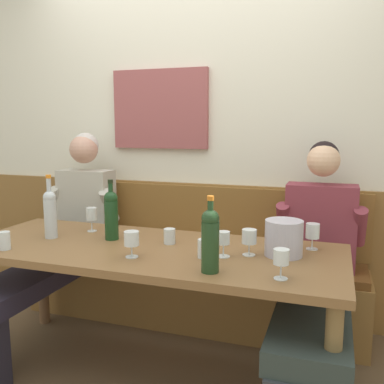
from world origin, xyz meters
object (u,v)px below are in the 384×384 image
wine_bottle_green_tall (111,213)px  water_tumbler_left (5,241)px  wall_bench (190,282)px  ice_bucket (284,238)px  wine_bottle_clear_water (50,212)px  wine_glass_mid_right (91,215)px  water_tumbler_right (170,236)px  person_center_left_seat (317,268)px  wine_bottle_amber_mid (210,239)px  wine_glass_center_rear (223,239)px  person_right_seat (59,237)px  wine_glass_center_front (313,232)px  wine_glass_left_end (132,240)px  water_tumbler_center (203,248)px  dining_table (148,262)px  wine_glass_by_bottle (249,237)px  wine_glass_right_end (281,258)px

wine_bottle_green_tall → water_tumbler_left: wine_bottle_green_tall is taller
wall_bench → ice_bucket: wall_bench is taller
ice_bucket → wine_bottle_clear_water: size_ratio=0.51×
wine_glass_mid_right → water_tumbler_right: size_ratio=1.76×
person_center_left_seat → wine_bottle_amber_mid: person_center_left_seat is taller
person_center_left_seat → wine_glass_center_rear: bearing=-141.8°
person_right_seat → wine_glass_center_front: person_right_seat is taller
ice_bucket → wine_glass_mid_right: size_ratio=1.27×
wine_glass_center_rear → person_center_left_seat: bearing=38.2°
wine_glass_left_end → wine_bottle_clear_water: bearing=163.3°
wall_bench → wine_glass_center_rear: size_ratio=18.35×
person_center_left_seat → water_tumbler_center: size_ratio=13.68×
wine_bottle_green_tall → wine_glass_mid_right: 0.25m
wine_bottle_green_tall → water_tumbler_left: (-0.43, -0.36, -0.10)m
person_right_seat → water_tumbler_right: size_ratio=15.69×
person_right_seat → wine_bottle_green_tall: (0.54, -0.24, 0.25)m
wine_bottle_clear_water → wine_glass_left_end: 0.64m
wall_bench → water_tumbler_left: wall_bench is taller
wine_bottle_green_tall → wine_glass_mid_right: (-0.21, 0.13, -0.05)m
wine_glass_center_front → water_tumbler_center: 0.59m
wine_glass_center_rear → water_tumbler_left: size_ratio=1.34×
person_center_left_seat → wine_bottle_green_tall: size_ratio=3.72×
wine_bottle_green_tall → wine_bottle_amber_mid: size_ratio=1.00×
wine_bottle_clear_water → wine_glass_left_end: wine_bottle_clear_water is taller
dining_table → wine_glass_by_bottle: 0.57m
water_tumbler_center → wine_bottle_amber_mid: bearing=-64.4°
ice_bucket → wine_glass_by_bottle: ice_bucket is taller
ice_bucket → water_tumbler_left: (-1.39, -0.36, -0.04)m
person_center_left_seat → wine_bottle_clear_water: 1.52m
water_tumbler_right → wine_glass_right_end: bearing=-28.9°
wine_bottle_amber_mid → water_tumbler_center: wine_bottle_amber_mid is taller
wine_glass_center_front → wine_glass_by_bottle: bearing=-144.4°
dining_table → wine_glass_left_end: (0.00, -0.19, 0.17)m
ice_bucket → wine_bottle_amber_mid: size_ratio=0.55×
wine_bottle_amber_mid → wine_glass_center_front: 0.65m
water_tumbler_center → wine_glass_by_bottle: bearing=28.8°
wall_bench → person_right_seat: bearing=-155.4°
wine_bottle_clear_water → wine_glass_mid_right: size_ratio=2.49×
wall_bench → water_tumbler_center: size_ratio=25.25×
dining_table → wine_glass_center_rear: size_ratio=16.01×
wall_bench → water_tumbler_right: (0.09, -0.58, 0.49)m
person_right_seat → water_tumbler_left: size_ratio=13.77×
wine_bottle_amber_mid → wine_glass_by_bottle: wine_bottle_amber_mid is taller
wall_bench → wine_glass_center_rear: bearing=-59.4°
wine_glass_mid_right → wine_bottle_green_tall: bearing=-31.2°
wine_glass_center_rear → wine_glass_by_bottle: 0.13m
wine_glass_center_rear → wine_glass_left_end: bearing=-160.4°
wine_glass_mid_right → wine_glass_left_end: (0.47, -0.39, -0.01)m
dining_table → wine_bottle_green_tall: wine_bottle_green_tall is taller
person_center_left_seat → wine_bottle_green_tall: bearing=-168.5°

